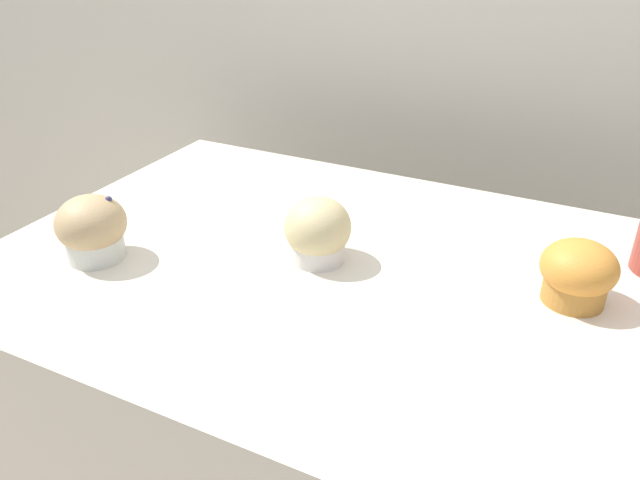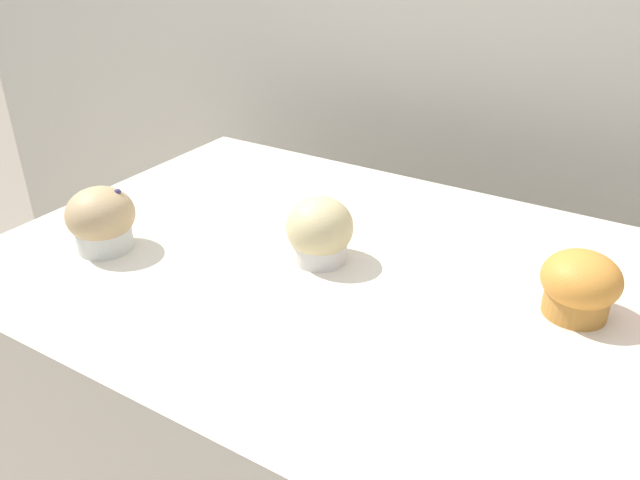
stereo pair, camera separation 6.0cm
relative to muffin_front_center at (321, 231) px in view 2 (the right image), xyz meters
The scene contains 4 objects.
wall_back 0.60m from the muffin_front_center, 82.77° to the left, with size 3.20×0.10×1.80m, color beige.
muffin_front_center is the anchor object (origin of this frame).
muffin_back_left 0.29m from the muffin_front_center, 153.97° to the right, with size 0.09×0.09×0.09m.
muffin_back_right 0.32m from the muffin_front_center, ahead, with size 0.09×0.09×0.08m.
Camera 2 is at (0.30, -0.61, 1.30)m, focal length 35.00 mm.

